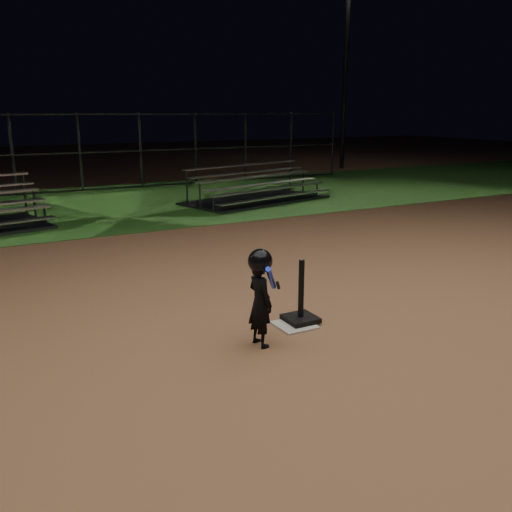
{
  "coord_description": "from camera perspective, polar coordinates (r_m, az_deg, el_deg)",
  "views": [
    {
      "loc": [
        -3.32,
        -5.18,
        2.54
      ],
      "look_at": [
        0.0,
        1.0,
        0.65
      ],
      "focal_mm": 37.74,
      "sensor_mm": 36.0,
      "label": 1
    }
  ],
  "objects": [
    {
      "name": "batting_tee",
      "position": [
        6.69,
        4.76,
        -5.72
      ],
      "size": [
        0.38,
        0.38,
        0.79
      ],
      "color": "black",
      "rests_on": "home_plate"
    },
    {
      "name": "light_pole_right",
      "position": [
        25.4,
        9.61,
        20.32
      ],
      "size": [
        0.9,
        0.53,
        8.3
      ],
      "color": "#2D2D30",
      "rests_on": "ground"
    },
    {
      "name": "ground",
      "position": [
        6.65,
        4.11,
        -7.4
      ],
      "size": [
        80.0,
        80.0,
        0.0
      ],
      "primitive_type": "plane",
      "color": "#976644",
      "rests_on": "ground"
    },
    {
      "name": "backstop_fence",
      "position": [
        18.52,
        -18.15,
        10.35
      ],
      "size": [
        20.08,
        0.08,
        2.5
      ],
      "color": "#38383D",
      "rests_on": "ground"
    },
    {
      "name": "bleacher_right",
      "position": [
        15.74,
        0.08,
        6.58
      ],
      "size": [
        4.59,
        3.03,
        1.03
      ],
      "rotation": [
        0.0,
        0.0,
        0.25
      ],
      "color": "silver",
      "rests_on": "ground"
    },
    {
      "name": "child_batter",
      "position": [
        5.91,
        0.46,
        -4.16
      ],
      "size": [
        0.42,
        0.57,
        1.11
      ],
      "rotation": [
        0.0,
        0.0,
        1.68
      ],
      "color": "black",
      "rests_on": "ground"
    },
    {
      "name": "home_plate",
      "position": [
        6.65,
        4.11,
        -7.3
      ],
      "size": [
        0.45,
        0.45,
        0.02
      ],
      "primitive_type": "cube",
      "color": "beige",
      "rests_on": "ground"
    },
    {
      "name": "grass_strip",
      "position": [
        15.74,
        -15.76,
        5.25
      ],
      "size": [
        60.0,
        8.0,
        0.01
      ],
      "primitive_type": "cube",
      "color": "#24561B",
      "rests_on": "ground"
    }
  ]
}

